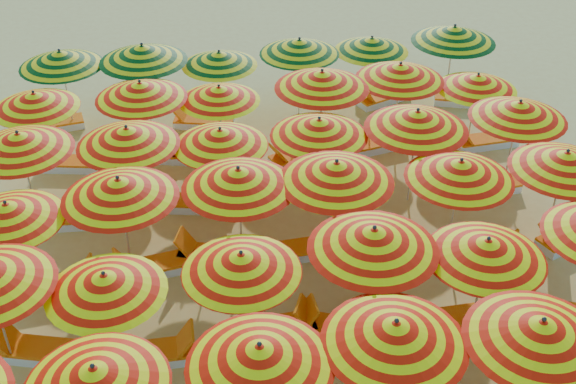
{
  "coord_description": "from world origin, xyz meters",
  "views": [
    {
      "loc": [
        -1.57,
        -12.04,
        10.43
      ],
      "look_at": [
        0.0,
        0.5,
        1.6
      ],
      "focal_mm": 45.0,
      "sensor_mm": 36.0,
      "label": 1
    }
  ],
  "objects_px": {
    "umbrella_13": "(105,283)",
    "umbrella_37": "(143,53)",
    "umbrella_36": "(61,59)",
    "lounger_28": "(485,141)",
    "umbrella_25": "(127,137)",
    "lounger_15": "(155,267)",
    "umbrella_9": "(395,333)",
    "umbrella_28": "(417,120)",
    "lounger_12": "(439,322)",
    "lounger_18": "(476,248)",
    "umbrella_15": "(374,239)",
    "umbrella_19": "(119,188)",
    "umbrella_7": "(95,377)",
    "umbrella_35": "(477,82)",
    "lounger_19": "(568,237)",
    "umbrella_24": "(19,142)",
    "lounger_31": "(382,98)",
    "umbrella_40": "(372,45)",
    "lounger_27": "(374,145)",
    "lounger_32": "(464,100)",
    "lounger_13": "(556,313)",
    "lounger_25": "(200,153)",
    "lounger_16": "(215,256)",
    "lounger_23": "(68,163)",
    "umbrella_41": "(454,34)",
    "umbrella_39": "(299,47)",
    "lounger_9": "(152,354)",
    "umbrella_26": "(220,138)",
    "umbrella_20": "(239,178)",
    "lounger_29": "(51,125)",
    "lounger_20": "(58,220)",
    "lounger_8": "(41,351)",
    "umbrella_10": "(541,332)",
    "lounger_11": "(338,329)",
    "umbrella_14": "(241,263)",
    "umbrella_16": "(487,249)",
    "lounger_10": "(275,329)",
    "umbrella_23": "(565,161)",
    "lounger_21": "(204,203)",
    "umbrella_8": "(260,356)",
    "umbrella_30": "(35,100)",
    "umbrella_38": "(219,59)",
    "umbrella_18": "(7,212)",
    "lounger_22": "(484,187)",
    "lounger_26": "(299,156)",
    "umbrella_31": "(141,90)",
    "umbrella_33": "(322,80)"
  },
  "relations": [
    {
      "from": "lounger_27",
      "to": "umbrella_20",
      "type": "bearing_deg",
      "value": 34.0
    },
    {
      "from": "lounger_21",
      "to": "lounger_12",
      "type": "bearing_deg",
      "value": -36.09
    },
    {
      "from": "lounger_9",
      "to": "lounger_27",
      "type": "bearing_deg",
      "value": 47.64
    },
    {
      "from": "lounger_8",
      "to": "lounger_22",
      "type": "distance_m",
      "value": 11.08
    },
    {
      "from": "umbrella_37",
      "to": "umbrella_39",
      "type": "xyz_separation_m",
      "value": [
        4.36,
        0.21,
        -0.13
      ]
    },
    {
      "from": "umbrella_26",
      "to": "umbrella_20",
      "type": "bearing_deg",
      "value": -81.67
    },
    {
      "from": "umbrella_19",
      "to": "lounger_22",
      "type": "distance_m",
      "value": 9.11
    },
    {
      "from": "umbrella_24",
      "to": "lounger_10",
      "type": "relative_size",
      "value": 1.4
    },
    {
      "from": "umbrella_25",
      "to": "lounger_15",
      "type": "distance_m",
      "value": 3.01
    },
    {
      "from": "lounger_12",
      "to": "lounger_18",
      "type": "bearing_deg",
      "value": -128.89
    },
    {
      "from": "umbrella_19",
      "to": "umbrella_7",
      "type": "bearing_deg",
      "value": -90.72
    },
    {
      "from": "umbrella_31",
      "to": "umbrella_40",
      "type": "height_order",
      "value": "umbrella_31"
    },
    {
      "from": "umbrella_15",
      "to": "lounger_28",
      "type": "height_order",
      "value": "umbrella_15"
    },
    {
      "from": "umbrella_35",
      "to": "lounger_19",
      "type": "xyz_separation_m",
      "value": [
        0.92,
        -4.36,
        -1.82
      ]
    },
    {
      "from": "umbrella_9",
      "to": "umbrella_28",
      "type": "distance_m",
      "value": 6.76
    },
    {
      "from": "umbrella_13",
      "to": "umbrella_40",
      "type": "distance_m",
      "value": 11.61
    },
    {
      "from": "umbrella_23",
      "to": "lounger_12",
      "type": "relative_size",
      "value": 1.62
    },
    {
      "from": "umbrella_18",
      "to": "umbrella_39",
      "type": "bearing_deg",
      "value": 46.07
    },
    {
      "from": "lounger_15",
      "to": "lounger_19",
      "type": "xyz_separation_m",
      "value": [
        9.36,
        -0.13,
        0.0
      ]
    },
    {
      "from": "umbrella_36",
      "to": "lounger_28",
      "type": "bearing_deg",
      "value": -12.21
    },
    {
      "from": "umbrella_8",
      "to": "umbrella_14",
      "type": "height_order",
      "value": "umbrella_8"
    },
    {
      "from": "lounger_16",
      "to": "lounger_23",
      "type": "distance_m",
      "value": 5.65
    },
    {
      "from": "umbrella_26",
      "to": "umbrella_24",
      "type": "bearing_deg",
      "value": 178.24
    },
    {
      "from": "umbrella_28",
      "to": "lounger_19",
      "type": "distance_m",
      "value": 4.37
    },
    {
      "from": "umbrella_23",
      "to": "lounger_11",
      "type": "relative_size",
      "value": 1.56
    },
    {
      "from": "umbrella_36",
      "to": "umbrella_38",
      "type": "xyz_separation_m",
      "value": [
        4.31,
        -0.19,
        -0.16
      ]
    },
    {
      "from": "umbrella_24",
      "to": "lounger_25",
      "type": "height_order",
      "value": "umbrella_24"
    },
    {
      "from": "lounger_27",
      "to": "lounger_32",
      "type": "distance_m",
      "value": 4.03
    },
    {
      "from": "umbrella_35",
      "to": "umbrella_41",
      "type": "bearing_deg",
      "value": 87.11
    },
    {
      "from": "umbrella_13",
      "to": "umbrella_37",
      "type": "distance_m",
      "value": 9.04
    },
    {
      "from": "umbrella_24",
      "to": "lounger_11",
      "type": "distance_m",
      "value": 8.13
    },
    {
      "from": "lounger_26",
      "to": "lounger_23",
      "type": "bearing_deg",
      "value": -27.87
    },
    {
      "from": "lounger_19",
      "to": "lounger_16",
      "type": "bearing_deg",
      "value": -26.39
    },
    {
      "from": "umbrella_10",
      "to": "umbrella_19",
      "type": "height_order",
      "value": "umbrella_10"
    },
    {
      "from": "umbrella_14",
      "to": "umbrella_16",
      "type": "distance_m",
      "value": 4.46
    },
    {
      "from": "umbrella_15",
      "to": "umbrella_25",
      "type": "height_order",
      "value": "umbrella_15"
    },
    {
      "from": "umbrella_8",
      "to": "umbrella_18",
      "type": "relative_size",
      "value": 0.88
    },
    {
      "from": "umbrella_24",
      "to": "lounger_31",
      "type": "relative_size",
      "value": 1.37
    },
    {
      "from": "lounger_13",
      "to": "lounger_19",
      "type": "height_order",
      "value": "same"
    },
    {
      "from": "lounger_8",
      "to": "lounger_32",
      "type": "height_order",
      "value": "same"
    },
    {
      "from": "lounger_20",
      "to": "lounger_31",
      "type": "height_order",
      "value": "same"
    },
    {
      "from": "umbrella_31",
      "to": "lounger_20",
      "type": "distance_m",
      "value": 3.81
    },
    {
      "from": "umbrella_30",
      "to": "lounger_27",
      "type": "height_order",
      "value": "umbrella_30"
    },
    {
      "from": "lounger_19",
      "to": "umbrella_37",
      "type": "bearing_deg",
      "value": -58.64
    },
    {
      "from": "lounger_8",
      "to": "lounger_15",
      "type": "bearing_deg",
      "value": -119.14
    },
    {
      "from": "umbrella_25",
      "to": "umbrella_33",
      "type": "xyz_separation_m",
      "value": [
        4.77,
        2.09,
        0.1
      ]
    },
    {
      "from": "lounger_11",
      "to": "lounger_16",
      "type": "bearing_deg",
      "value": -27.15
    },
    {
      "from": "lounger_13",
      "to": "lounger_29",
      "type": "height_order",
      "value": "same"
    },
    {
      "from": "umbrella_9",
      "to": "umbrella_7",
      "type": "bearing_deg",
      "value": -177.12
    },
    {
      "from": "umbrella_39",
      "to": "lounger_29",
      "type": "bearing_deg",
      "value": -179.36
    }
  ]
}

